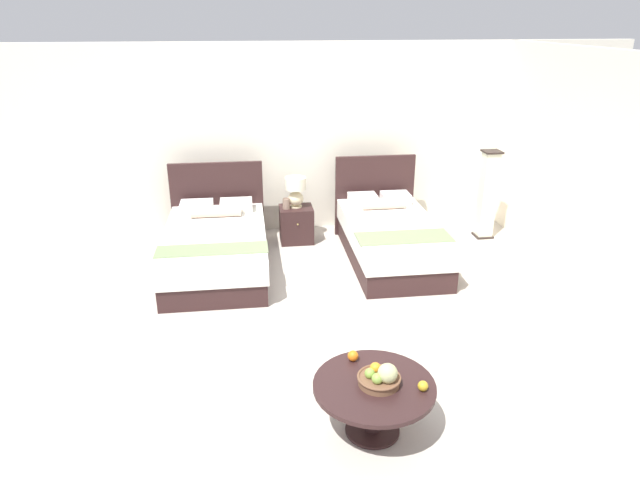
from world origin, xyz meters
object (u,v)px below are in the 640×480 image
at_px(bed_near_window, 216,246).
at_px(loose_orange, 353,356).
at_px(nightstand, 296,224).
at_px(table_lamp, 296,190).
at_px(floor_lamp_corner, 487,195).
at_px(bed_near_corner, 390,237).
at_px(loose_apple, 423,386).
at_px(coffee_table, 374,394).
at_px(fruit_bowl, 381,377).
at_px(vase, 286,204).

bearing_deg(bed_near_window, loose_orange, -67.84).
distance_m(nightstand, table_lamp, 0.50).
relative_size(nightstand, floor_lamp_corner, 0.40).
bearing_deg(bed_near_corner, floor_lamp_corner, 20.79).
bearing_deg(loose_apple, coffee_table, 159.57).
bearing_deg(coffee_table, fruit_bowl, -20.13).
relative_size(bed_near_corner, vase, 14.29).
xyz_separation_m(bed_near_window, fruit_bowl, (1.32, -3.22, 0.20)).
height_order(vase, floor_lamp_corner, floor_lamp_corner).
bearing_deg(fruit_bowl, nightstand, 93.33).
distance_m(coffee_table, floor_lamp_corner, 4.55).
distance_m(bed_near_window, coffee_table, 3.45).
bearing_deg(table_lamp, coffee_table, -87.27).
bearing_deg(nightstand, vase, -163.77).
distance_m(bed_near_window, floor_lamp_corner, 3.83).
bearing_deg(vase, bed_near_window, -142.06).
height_order(bed_near_window, nightstand, bed_near_window).
height_order(bed_near_window, bed_near_corner, bed_near_corner).
xyz_separation_m(bed_near_window, loose_orange, (1.17, -2.88, 0.18)).
height_order(loose_orange, floor_lamp_corner, floor_lamp_corner).
xyz_separation_m(nightstand, vase, (-0.14, -0.04, 0.32)).
bearing_deg(bed_near_window, floor_lamp_corner, 8.83).
bearing_deg(nightstand, coffee_table, -87.26).
height_order(nightstand, loose_orange, loose_orange).
xyz_separation_m(bed_near_corner, fruit_bowl, (-0.91, -3.22, 0.20)).
bearing_deg(fruit_bowl, bed_near_window, 112.22).
relative_size(nightstand, loose_orange, 5.84).
distance_m(bed_near_corner, vase, 1.50).
height_order(vase, loose_orange, vase).
relative_size(coffee_table, fruit_bowl, 2.80).
xyz_separation_m(vase, fruit_bowl, (0.37, -3.96, -0.07)).
bearing_deg(loose_orange, bed_near_window, 112.16).
bearing_deg(table_lamp, nightstand, -90.00).
bearing_deg(bed_near_corner, fruit_bowl, -105.81).
bearing_deg(bed_near_window, nightstand, 35.66).
bearing_deg(nightstand, loose_apple, -82.75).
distance_m(bed_near_corner, nightstand, 1.39).
xyz_separation_m(bed_near_window, loose_apple, (1.61, -3.33, 0.17)).
bearing_deg(floor_lamp_corner, bed_near_window, -171.17).
distance_m(fruit_bowl, loose_orange, 0.37).
bearing_deg(nightstand, fruit_bowl, -86.67).
xyz_separation_m(nightstand, loose_apple, (0.52, -4.11, 0.22)).
height_order(nightstand, fruit_bowl, fruit_bowl).
distance_m(loose_apple, loose_orange, 0.62).
relative_size(bed_near_corner, nightstand, 4.21).
bearing_deg(table_lamp, vase, -156.40).
distance_m(bed_near_window, bed_near_corner, 2.23).
relative_size(vase, coffee_table, 0.16).
bearing_deg(vase, nightstand, 16.23).
xyz_separation_m(bed_near_window, table_lamp, (1.08, 0.80, 0.45)).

